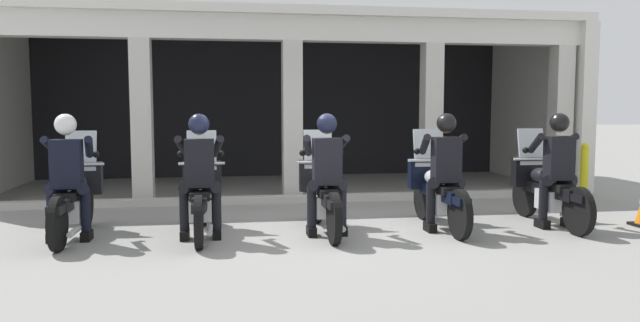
# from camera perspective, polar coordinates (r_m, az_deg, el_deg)

# --- Properties ---
(ground_plane) EXTENTS (80.00, 80.00, 0.00)m
(ground_plane) POSITION_cam_1_polar(r_m,az_deg,el_deg) (11.05, -2.27, -3.49)
(ground_plane) COLOR gray
(station_building) EXTENTS (11.65, 4.28, 3.44)m
(station_building) POSITION_cam_1_polar(r_m,az_deg,el_deg) (13.04, -3.78, 7.47)
(station_building) COLOR black
(station_building) RESTS_ON ground
(kerb_strip) EXTENTS (11.15, 0.24, 0.12)m
(kerb_strip) POSITION_cam_1_polar(r_m,az_deg,el_deg) (10.50, -2.35, -3.62)
(kerb_strip) COLOR #B7B5AD
(kerb_strip) RESTS_ON ground
(motorcycle_far_left) EXTENTS (0.62, 2.04, 1.35)m
(motorcycle_far_left) POSITION_cam_1_polar(r_m,az_deg,el_deg) (8.32, -22.41, -3.27)
(motorcycle_far_left) COLOR black
(motorcycle_far_left) RESTS_ON ground
(police_officer_far_left) EXTENTS (0.63, 0.61, 1.58)m
(police_officer_far_left) POSITION_cam_1_polar(r_m,az_deg,el_deg) (7.99, -22.99, -0.46)
(police_officer_far_left) COLOR black
(police_officer_far_left) RESTS_ON ground
(motorcycle_left) EXTENTS (0.62, 2.04, 1.35)m
(motorcycle_left) POSITION_cam_1_polar(r_m,az_deg,el_deg) (7.95, -11.27, -3.35)
(motorcycle_left) COLOR black
(motorcycle_left) RESTS_ON ground
(police_officer_left) EXTENTS (0.63, 0.61, 1.58)m
(police_officer_left) POSITION_cam_1_polar(r_m,az_deg,el_deg) (7.62, -11.42, -0.41)
(police_officer_left) COLOR black
(police_officer_left) RESTS_ON ground
(motorcycle_center) EXTENTS (0.62, 2.04, 1.35)m
(motorcycle_center) POSITION_cam_1_polar(r_m,az_deg,el_deg) (8.02, 0.30, -3.18)
(motorcycle_center) COLOR black
(motorcycle_center) RESTS_ON ground
(police_officer_center) EXTENTS (0.63, 0.61, 1.58)m
(police_officer_center) POSITION_cam_1_polar(r_m,az_deg,el_deg) (7.69, 0.64, -0.25)
(police_officer_center) COLOR black
(police_officer_center) RESTS_ON ground
(motorcycle_right) EXTENTS (0.62, 2.04, 1.35)m
(motorcycle_right) POSITION_cam_1_polar(r_m,az_deg,el_deg) (8.44, 11.14, -2.85)
(motorcycle_right) COLOR black
(motorcycle_right) RESTS_ON ground
(police_officer_right) EXTENTS (0.63, 0.61, 1.58)m
(police_officer_right) POSITION_cam_1_polar(r_m,az_deg,el_deg) (8.13, 11.88, -0.07)
(police_officer_right) COLOR black
(police_officer_right) RESTS_ON ground
(motorcycle_far_right) EXTENTS (0.62, 2.04, 1.35)m
(motorcycle_far_right) POSITION_cam_1_polar(r_m,az_deg,el_deg) (9.10, 20.75, -2.51)
(motorcycle_far_right) COLOR black
(motorcycle_far_right) RESTS_ON ground
(police_officer_far_right) EXTENTS (0.63, 0.61, 1.58)m
(police_officer_far_right) POSITION_cam_1_polar(r_m,az_deg,el_deg) (8.81, 21.75, 0.07)
(police_officer_far_right) COLOR black
(police_officer_far_right) RESTS_ON ground
(bollard_kerbside) EXTENTS (0.14, 0.14, 1.01)m
(bollard_kerbside) POSITION_cam_1_polar(r_m,az_deg,el_deg) (12.04, 23.92, -0.82)
(bollard_kerbside) COLOR yellow
(bollard_kerbside) RESTS_ON ground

